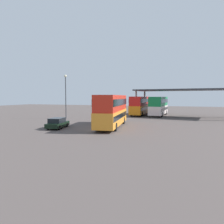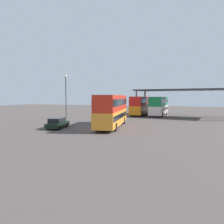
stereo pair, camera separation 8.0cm
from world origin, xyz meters
TOP-DOWN VIEW (x-y plane):
  - ground_plane at (0.00, 0.00)m, footprint 140.00×140.00m
  - double_decker_main at (1.01, 2.15)m, footprint 3.97×11.49m
  - parked_hatchback at (-5.13, -1.47)m, footprint 2.36×4.33m
  - double_decker_near_canopy at (0.71, 21.91)m, footprint 2.55×10.58m
  - double_decker_mid_row at (4.86, 21.65)m, footprint 2.96×10.59m
  - depot_canopy at (9.71, 20.14)m, footprint 19.53×9.23m
  - lamppost_tall at (-10.61, 9.59)m, footprint 0.44×0.44m

SIDE VIEW (x-z plane):
  - ground_plane at x=0.00m, z-range 0.00..0.00m
  - parked_hatchback at x=-5.13m, z-range 0.00..1.35m
  - double_decker_mid_row at x=4.86m, z-range 0.20..4.24m
  - double_decker_near_canopy at x=0.71m, z-range 0.20..4.29m
  - double_decker_main at x=1.01m, z-range 0.20..4.46m
  - lamppost_tall at x=-10.61m, z-range 1.02..9.08m
  - depot_canopy at x=9.71m, z-range 2.43..7.97m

